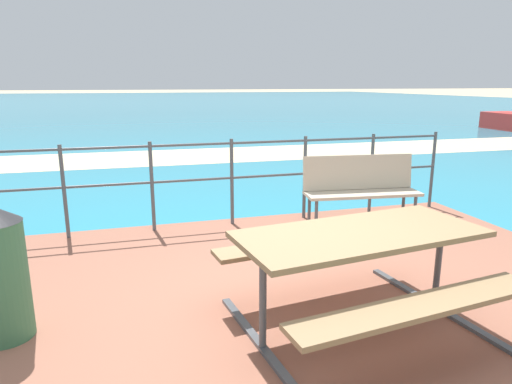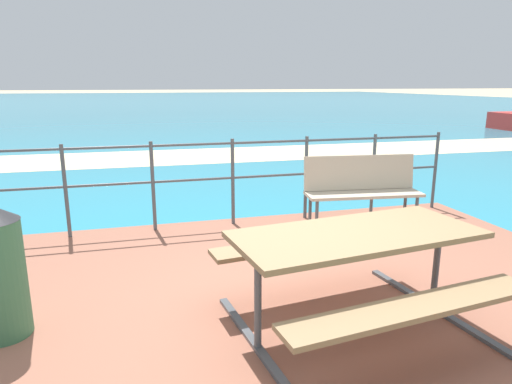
# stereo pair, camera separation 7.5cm
# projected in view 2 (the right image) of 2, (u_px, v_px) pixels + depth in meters

# --- Properties ---
(ground_plane) EXTENTS (240.00, 240.00, 0.00)m
(ground_plane) POSITION_uv_depth(u_px,v_px,m) (297.00, 318.00, 3.59)
(ground_plane) COLOR tan
(patio_paving) EXTENTS (6.40, 5.20, 0.06)m
(patio_paving) POSITION_uv_depth(u_px,v_px,m) (297.00, 315.00, 3.58)
(patio_paving) COLOR #935B47
(patio_paving) RESTS_ON ground
(sea_water) EXTENTS (90.00, 90.00, 0.01)m
(sea_water) POSITION_uv_depth(u_px,v_px,m) (146.00, 103.00, 41.12)
(sea_water) COLOR teal
(sea_water) RESTS_ON ground
(beach_strip) EXTENTS (54.03, 3.21, 0.01)m
(beach_strip) POSITION_uv_depth(u_px,v_px,m) (183.00, 157.00, 11.41)
(beach_strip) COLOR beige
(beach_strip) RESTS_ON ground
(picnic_table) EXTENTS (1.93, 1.71, 0.75)m
(picnic_table) POSITION_uv_depth(u_px,v_px,m) (356.00, 254.00, 3.21)
(picnic_table) COLOR #8C704C
(picnic_table) RESTS_ON patio_paving
(park_bench) EXTENTS (1.46, 0.58, 0.88)m
(park_bench) POSITION_uv_depth(u_px,v_px,m) (362.00, 185.00, 5.61)
(park_bench) COLOR #BCAD93
(park_bench) RESTS_ON patio_paving
(railing_fence) EXTENTS (5.94, 0.04, 1.09)m
(railing_fence) POSITION_uv_depth(u_px,v_px,m) (233.00, 172.00, 5.66)
(railing_fence) COLOR #4C5156
(railing_fence) RESTS_ON patio_paving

